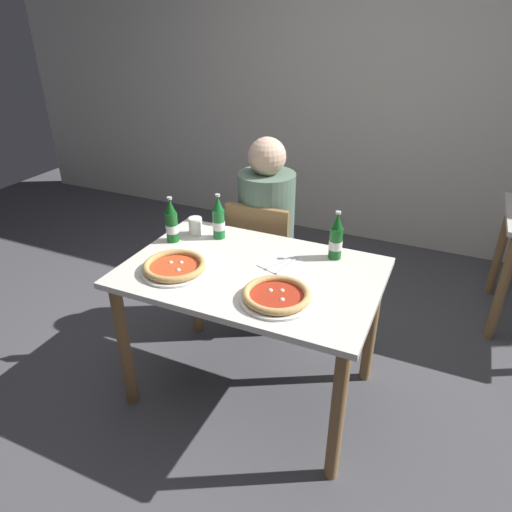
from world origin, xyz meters
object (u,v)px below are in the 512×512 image
object	(u,v)px
beer_bottle_center	(172,223)
beer_bottle_right	(219,220)
beer_bottle_left	(336,239)
dining_table_main	(252,290)
pizza_margherita_near	(277,296)
paper_cup	(196,226)
napkin_with_cutlery	(283,265)
chair_behind_table	(263,256)
pizza_marinara_far	(175,267)
diner_seated	(266,238)

from	to	relation	value
beer_bottle_center	beer_bottle_right	distance (m)	0.25
beer_bottle_left	beer_bottle_center	size ratio (longest dim) A/B	1.00
dining_table_main	pizza_margherita_near	world-z (taller)	pizza_margherita_near
dining_table_main	beer_bottle_right	xyz separation A→B (m)	(-0.31, 0.25, 0.22)
beer_bottle_right	paper_cup	distance (m)	0.15
paper_cup	napkin_with_cutlery	bearing A→B (deg)	-13.35
chair_behind_table	napkin_with_cutlery	size ratio (longest dim) A/B	3.69
pizza_marinara_far	beer_bottle_center	distance (m)	0.33
dining_table_main	beer_bottle_center	xyz separation A→B (m)	(-0.51, 0.11, 0.22)
chair_behind_table	beer_bottle_left	distance (m)	0.72
beer_bottle_left	paper_cup	size ratio (longest dim) A/B	2.60
chair_behind_table	diner_seated	bearing A→B (deg)	-88.94
beer_bottle_left	dining_table_main	bearing A→B (deg)	-139.16
diner_seated	pizza_marinara_far	xyz separation A→B (m)	(-0.12, -0.82, 0.19)
napkin_with_cutlery	beer_bottle_left	bearing A→B (deg)	41.21
pizza_margherita_near	beer_bottle_center	distance (m)	0.78
beer_bottle_left	beer_bottle_right	bearing A→B (deg)	-177.25
dining_table_main	beer_bottle_left	xyz separation A→B (m)	(0.32, 0.28, 0.22)
beer_bottle_center	diner_seated	bearing A→B (deg)	60.95
beer_bottle_left	napkin_with_cutlery	size ratio (longest dim) A/B	1.07
dining_table_main	diner_seated	distance (m)	0.69
pizza_marinara_far	napkin_with_cutlery	size ratio (longest dim) A/B	1.40
diner_seated	beer_bottle_left	bearing A→B (deg)	-35.77
pizza_marinara_far	napkin_with_cutlery	distance (m)	0.52
diner_seated	napkin_with_cutlery	distance (m)	0.67
dining_table_main	beer_bottle_left	world-z (taller)	beer_bottle_left
paper_cup	chair_behind_table	bearing A→B (deg)	57.16
pizza_marinara_far	beer_bottle_left	distance (m)	0.79
pizza_margherita_near	pizza_marinara_far	distance (m)	0.53
dining_table_main	beer_bottle_left	bearing A→B (deg)	40.84
chair_behind_table	paper_cup	xyz separation A→B (m)	(-0.24, -0.37, 0.32)
beer_bottle_center	chair_behind_table	bearing A→B (deg)	58.28
diner_seated	pizza_margherita_near	distance (m)	0.96
chair_behind_table	pizza_margherita_near	xyz separation A→B (m)	(0.41, -0.80, 0.29)
diner_seated	chair_behind_table	bearing A→B (deg)	-86.28
pizza_margherita_near	paper_cup	bearing A→B (deg)	146.78
beer_bottle_left	paper_cup	xyz separation A→B (m)	(-0.77, -0.04, -0.06)
beer_bottle_left	beer_bottle_right	distance (m)	0.63
beer_bottle_center	paper_cup	distance (m)	0.15
dining_table_main	pizza_margherita_near	bearing A→B (deg)	-42.88
dining_table_main	diner_seated	xyz separation A→B (m)	(-0.21, 0.66, -0.05)
beer_bottle_left	napkin_with_cutlery	xyz separation A→B (m)	(-0.20, -0.18, -0.10)
dining_table_main	diner_seated	size ratio (longest dim) A/B	0.99
pizza_margherita_near	napkin_with_cutlery	world-z (taller)	pizza_margherita_near
chair_behind_table	beer_bottle_right	world-z (taller)	beer_bottle_right
diner_seated	beer_bottle_right	xyz separation A→B (m)	(-0.10, -0.41, 0.27)
pizza_marinara_far	beer_bottle_center	bearing A→B (deg)	124.65
pizza_marinara_far	beer_bottle_center	size ratio (longest dim) A/B	1.31
dining_table_main	paper_cup	size ratio (longest dim) A/B	12.63
pizza_margherita_near	beer_bottle_left	bearing A→B (deg)	75.54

